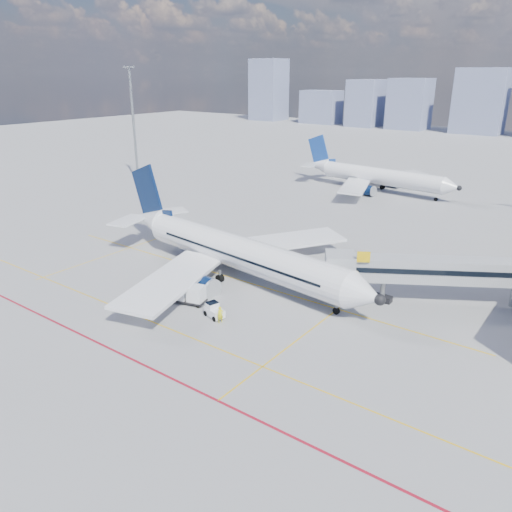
{
  "coord_description": "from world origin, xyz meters",
  "views": [
    {
      "loc": [
        35.84,
        -36.5,
        24.19
      ],
      "look_at": [
        3.38,
        7.42,
        4.0
      ],
      "focal_mm": 35.0,
      "sensor_mm": 36.0,
      "label": 1
    }
  ],
  "objects_px": {
    "second_aircraft": "(375,176)",
    "cargo_dolly": "(188,293)",
    "belt_loader": "(173,277)",
    "main_aircraft": "(231,250)",
    "ramp_worker": "(220,315)",
    "baggage_tug": "(214,310)"
  },
  "relations": [
    {
      "from": "second_aircraft",
      "to": "cargo_dolly",
      "type": "distance_m",
      "value": 65.16
    },
    {
      "from": "cargo_dolly",
      "to": "belt_loader",
      "type": "relative_size",
      "value": 0.74
    },
    {
      "from": "second_aircraft",
      "to": "cargo_dolly",
      "type": "xyz_separation_m",
      "value": [
        6.71,
        -64.78,
        -2.05
      ]
    },
    {
      "from": "cargo_dolly",
      "to": "second_aircraft",
      "type": "bearing_deg",
      "value": 80.69
    },
    {
      "from": "cargo_dolly",
      "to": "ramp_worker",
      "type": "distance_m",
      "value": 6.03
    },
    {
      "from": "belt_loader",
      "to": "ramp_worker",
      "type": "xyz_separation_m",
      "value": [
        11.71,
        -4.76,
        0.29
      ]
    },
    {
      "from": "main_aircraft",
      "to": "ramp_worker",
      "type": "height_order",
      "value": "main_aircraft"
    },
    {
      "from": "second_aircraft",
      "to": "belt_loader",
      "type": "height_order",
      "value": "second_aircraft"
    },
    {
      "from": "ramp_worker",
      "to": "baggage_tug",
      "type": "bearing_deg",
      "value": 89.73
    },
    {
      "from": "main_aircraft",
      "to": "belt_loader",
      "type": "bearing_deg",
      "value": -118.83
    },
    {
      "from": "main_aircraft",
      "to": "cargo_dolly",
      "type": "height_order",
      "value": "main_aircraft"
    },
    {
      "from": "second_aircraft",
      "to": "ramp_worker",
      "type": "xyz_separation_m",
      "value": [
        12.57,
        -66.22,
        -2.34
      ]
    },
    {
      "from": "main_aircraft",
      "to": "belt_loader",
      "type": "distance_m",
      "value": 7.93
    },
    {
      "from": "second_aircraft",
      "to": "belt_loader",
      "type": "distance_m",
      "value": 61.52
    },
    {
      "from": "belt_loader",
      "to": "second_aircraft",
      "type": "bearing_deg",
      "value": 109.54
    },
    {
      "from": "baggage_tug",
      "to": "cargo_dolly",
      "type": "xyz_separation_m",
      "value": [
        -4.45,
        0.84,
        0.42
      ]
    },
    {
      "from": "main_aircraft",
      "to": "baggage_tug",
      "type": "height_order",
      "value": "main_aircraft"
    },
    {
      "from": "cargo_dolly",
      "to": "belt_loader",
      "type": "height_order",
      "value": "belt_loader"
    },
    {
      "from": "ramp_worker",
      "to": "main_aircraft",
      "type": "bearing_deg",
      "value": 56.61
    },
    {
      "from": "second_aircraft",
      "to": "baggage_tug",
      "type": "height_order",
      "value": "second_aircraft"
    },
    {
      "from": "main_aircraft",
      "to": "cargo_dolly",
      "type": "bearing_deg",
      "value": -73.92
    },
    {
      "from": "cargo_dolly",
      "to": "belt_loader",
      "type": "bearing_deg",
      "value": 135.16
    }
  ]
}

